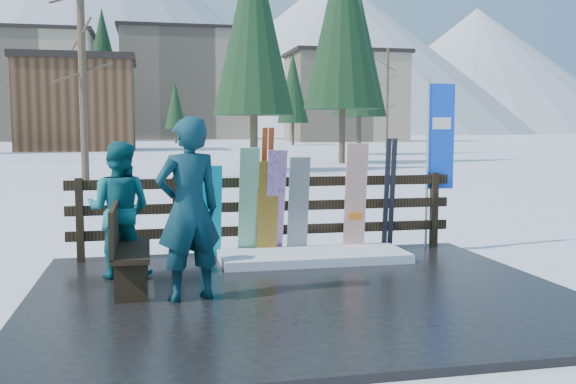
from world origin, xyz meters
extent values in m
plane|color=white|center=(0.00, 0.00, 0.00)|extent=(700.00, 700.00, 0.00)
cube|color=black|center=(0.00, 0.00, 0.04)|extent=(6.00, 5.00, 0.08)
cube|color=black|center=(-2.60, 2.20, 0.66)|extent=(0.10, 0.10, 1.15)
cube|color=black|center=(-1.30, 2.20, 0.66)|extent=(0.10, 0.10, 1.15)
cube|color=black|center=(0.00, 2.20, 0.66)|extent=(0.10, 0.10, 1.15)
cube|color=black|center=(1.30, 2.20, 0.66)|extent=(0.10, 0.10, 1.15)
cube|color=black|center=(2.60, 2.20, 0.66)|extent=(0.10, 0.10, 1.15)
cube|color=black|center=(0.00, 2.20, 0.43)|extent=(5.60, 0.05, 0.14)
cube|color=black|center=(0.00, 2.20, 0.78)|extent=(5.60, 0.05, 0.14)
cube|color=black|center=(0.00, 2.20, 1.13)|extent=(5.60, 0.05, 0.14)
cube|color=white|center=(0.54, 1.60, 0.14)|extent=(2.57, 1.00, 0.12)
cube|color=black|center=(-1.87, 0.51, 0.53)|extent=(0.40, 1.50, 0.06)
cube|color=black|center=(-1.87, -0.09, 0.30)|extent=(0.34, 0.06, 0.45)
cube|color=black|center=(-1.87, 1.11, 0.30)|extent=(0.34, 0.06, 0.45)
cube|color=black|center=(-2.05, 0.51, 0.80)|extent=(0.05, 1.50, 0.50)
cube|color=#04BADA|center=(-0.83, 1.98, 0.74)|extent=(0.29, 0.35, 1.32)
cube|color=silver|center=(-0.31, 1.98, 0.86)|extent=(0.27, 0.37, 1.56)
cube|color=#FFAF1E|center=(-0.04, 1.98, 0.76)|extent=(0.30, 0.24, 1.37)
cube|color=silver|center=(0.08, 1.98, 0.84)|extent=(0.27, 0.42, 1.53)
cube|color=black|center=(0.41, 1.98, 0.79)|extent=(0.29, 0.26, 1.42)
cube|color=white|center=(1.26, 1.98, 0.89)|extent=(0.32, 0.21, 1.61)
cube|color=#B73B16|center=(-0.09, 2.05, 1.00)|extent=(0.07, 0.37, 1.83)
cube|color=#B73B16|center=(0.00, 2.05, 1.00)|extent=(0.07, 0.37, 1.83)
cube|color=black|center=(1.76, 2.05, 0.92)|extent=(0.08, 0.18, 1.68)
cube|color=black|center=(1.85, 2.05, 0.92)|extent=(0.08, 0.18, 1.68)
cylinder|color=silver|center=(2.49, 2.25, 1.38)|extent=(0.04, 0.04, 2.60)
cube|color=blue|center=(2.71, 2.25, 1.78)|extent=(0.42, 0.02, 1.60)
imported|color=#0F4746|center=(-1.26, -0.09, 1.05)|extent=(0.82, 0.66, 1.94)
imported|color=#115C64|center=(-2.03, 1.16, 0.91)|extent=(0.96, 0.85, 1.66)
cube|color=tan|center=(-22.00, 110.00, 9.00)|extent=(22.00, 14.00, 18.00)
cube|color=black|center=(-22.00, 110.00, 18.30)|extent=(23.10, 14.70, 0.60)
cube|color=gray|center=(6.00, 130.00, 11.00)|extent=(26.00, 16.00, 22.00)
cube|color=black|center=(6.00, 130.00, 22.30)|extent=(27.30, 16.80, 0.60)
cube|color=tan|center=(30.00, 95.00, 7.00)|extent=(18.00, 12.00, 14.00)
cube|color=black|center=(30.00, 95.00, 14.30)|extent=(18.90, 12.60, 0.60)
cube|color=brown|center=(-8.00, 55.00, 4.00)|extent=(10.00, 8.00, 8.00)
cube|color=black|center=(-8.00, 55.00, 8.30)|extent=(10.50, 8.40, 0.60)
cylinder|color=#382B1E|center=(-4.00, 18.00, 4.97)|extent=(0.28, 0.28, 9.93)
cone|color=black|center=(3.00, 22.00, 5.11)|extent=(3.68, 3.68, 10.22)
cone|color=black|center=(9.00, 28.00, 6.13)|extent=(4.41, 4.41, 12.26)
cone|color=black|center=(14.00, 40.00, 5.80)|extent=(4.18, 4.18, 11.60)
cylinder|color=#382B1E|center=(22.00, 55.00, 5.06)|extent=(0.28, 0.28, 10.11)
cone|color=black|center=(-6.00, 60.00, 6.61)|extent=(4.76, 4.76, 13.22)
cone|color=black|center=(16.00, 72.00, 5.53)|extent=(3.98, 3.98, 11.06)
cone|color=black|center=(2.00, 85.00, 4.16)|extent=(2.99, 2.99, 8.32)
cone|color=white|center=(-30.00, 340.00, 60.00)|extent=(260.00, 260.00, 120.00)
cone|color=white|center=(90.00, 310.00, 40.00)|extent=(200.00, 200.00, 80.00)
cone|color=white|center=(180.00, 330.00, 35.00)|extent=(180.00, 180.00, 70.00)
camera|label=1|loc=(-1.65, -6.86, 1.88)|focal=40.00mm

